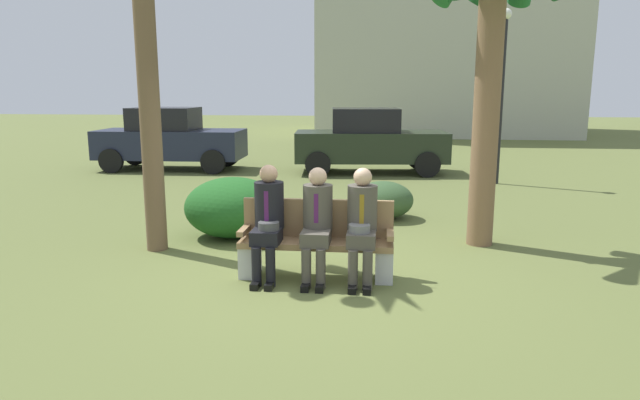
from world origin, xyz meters
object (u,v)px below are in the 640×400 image
Objects in this scene: park_bench at (317,242)px; seated_man_middle at (317,219)px; palm_tree_tall at (492,7)px; parked_car_near at (170,139)px; shrub_far_lawn at (227,215)px; seated_man_left at (268,217)px; building_backdrop at (443,6)px; seated_man_right at (362,220)px; shrub_mid_lawn at (233,207)px; street_lamp at (502,80)px; parked_car_far at (370,141)px; shrub_near_bench at (383,200)px.

park_bench is 1.37× the size of seated_man_middle.
palm_tree_tall is 1.21× the size of parked_car_near.
shrub_far_lawn is (-3.72, 0.16, -2.93)m from palm_tree_tall.
seated_man_left reaches higher than shrub_far_lawn.
building_backdrop is at bearing 76.63° from shrub_far_lawn.
parked_car_near reaches higher than park_bench.
seated_man_middle is at bearing -140.51° from palm_tree_tall.
shrub_far_lawn is at bearing 137.77° from seated_man_right.
seated_man_right reaches higher than shrub_mid_lawn.
seated_man_middle is 0.33× the size of street_lamp.
seated_man_left is 1.08m from seated_man_right.
parked_car_far reaches higher than shrub_far_lawn.
seated_man_left reaches higher than park_bench.
shrub_near_bench is 2.72m from shrub_far_lawn.
parked_car_far is (-0.13, 8.58, 0.11)m from seated_man_right.
shrub_near_bench is 1.08× the size of shrub_far_lawn.
shrub_mid_lawn is 1.52× the size of shrub_far_lawn.
building_backdrop reaches higher than shrub_near_bench.
seated_man_right is 3.31m from shrub_near_bench.
park_bench is at bearing 13.10° from seated_man_left.
parked_car_near is at bearing -119.99° from building_backdrop.
shrub_far_lawn is (-2.36, -1.36, -0.02)m from shrub_near_bench.
parked_car_near is at bearing 120.35° from seated_man_middle.
shrub_near_bench is 0.26× the size of parked_car_near.
park_bench is 1.34× the size of seated_man_left.
shrub_mid_lawn is at bearing 129.26° from seated_man_middle.
shrub_far_lawn is 0.23× the size of parked_car_far.
seated_man_middle is at bearing -84.25° from park_bench.
street_lamp is (1.25, 5.41, -0.85)m from palm_tree_tall.
building_backdrop is at bearing 60.01° from parked_car_near.
shrub_far_lawn is 7.53m from street_lamp.
street_lamp reaches higher than shrub_far_lawn.
palm_tree_tall is 5.62m from street_lamp.
street_lamp reaches higher than seated_man_middle.
building_backdrop is at bearing 89.51° from street_lamp.
parked_car_far is (-1.74, 6.82, -2.39)m from palm_tree_tall.
seated_man_right reaches higher than park_bench.
parked_car_near is (-5.80, 5.34, 0.52)m from shrub_near_bench.
building_backdrop reaches higher than park_bench.
street_lamp is (2.86, 7.17, 1.65)m from seated_man_right.
shrub_mid_lawn is 7.48m from street_lamp.
shrub_near_bench is at bearing -85.96° from parked_car_far.
seated_man_left is at bearing -99.87° from building_backdrop.
palm_tree_tall is 0.39× the size of building_backdrop.
seated_man_middle is (0.56, 0.00, -0.01)m from seated_man_left.
palm_tree_tall is 21.93m from building_backdrop.
seated_man_middle is 24.32m from building_backdrop.
shrub_far_lawn is at bearing 129.89° from seated_man_middle.
palm_tree_tall is at bearing -103.03° from street_lamp.
building_backdrop reaches higher than parked_car_far.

